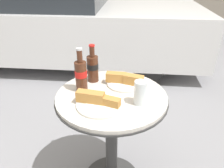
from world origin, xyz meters
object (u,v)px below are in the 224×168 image
object	(u,v)px
parked_car	(46,20)
lunch_plate_far	(99,102)
cola_bottle_left	(93,67)
cola_bottle_right	(81,75)
bistro_table	(112,122)
drinking_glass	(140,94)
lunch_plate_near	(125,81)

from	to	relation	value
parked_car	lunch_plate_far	bearing A→B (deg)	-63.62
parked_car	cola_bottle_left	bearing A→B (deg)	-62.40
cola_bottle_left	cola_bottle_right	distance (m)	0.14
bistro_table	drinking_glass	distance (m)	0.31
drinking_glass	lunch_plate_near	bearing A→B (deg)	113.57
cola_bottle_left	lunch_plate_near	bearing A→B (deg)	-10.03
cola_bottle_left	lunch_plate_near	xyz separation A→B (m)	(0.20, -0.04, -0.07)
bistro_table	lunch_plate_far	distance (m)	0.25
cola_bottle_right	lunch_plate_far	xyz separation A→B (m)	(0.12, -0.14, -0.08)
cola_bottle_left	drinking_glass	xyz separation A→B (m)	(0.29, -0.23, -0.03)
cola_bottle_right	parked_car	world-z (taller)	parked_car
lunch_plate_near	lunch_plate_far	bearing A→B (deg)	-117.70
cola_bottle_right	cola_bottle_left	bearing A→B (deg)	71.23
bistro_table	cola_bottle_left	bearing A→B (deg)	129.44
drinking_glass	lunch_plate_near	world-z (taller)	drinking_glass
bistro_table	cola_bottle_left	xyz separation A→B (m)	(-0.13, 0.16, 0.29)
cola_bottle_left	cola_bottle_right	bearing A→B (deg)	-108.77
bistro_table	drinking_glass	world-z (taller)	drinking_glass
bistro_table	cola_bottle_right	bearing A→B (deg)	169.90
drinking_glass	lunch_plate_near	size ratio (longest dim) A/B	0.56
bistro_table	lunch_plate_far	bearing A→B (deg)	-116.36
cola_bottle_left	lunch_plate_near	size ratio (longest dim) A/B	1.02
lunch_plate_far	parked_car	distance (m)	2.71
cola_bottle_left	parked_car	xyz separation A→B (m)	(-1.12, 2.15, -0.20)
cola_bottle_left	lunch_plate_near	distance (m)	0.21
bistro_table	lunch_plate_near	xyz separation A→B (m)	(0.07, 0.12, 0.22)
cola_bottle_left	lunch_plate_near	world-z (taller)	cola_bottle_left
bistro_table	cola_bottle_left	world-z (taller)	cola_bottle_left
cola_bottle_right	lunch_plate_near	size ratio (longest dim) A/B	1.11
cola_bottle_right	lunch_plate_near	world-z (taller)	cola_bottle_right
cola_bottle_right	drinking_glass	bearing A→B (deg)	-17.84
cola_bottle_right	drinking_glass	world-z (taller)	cola_bottle_right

